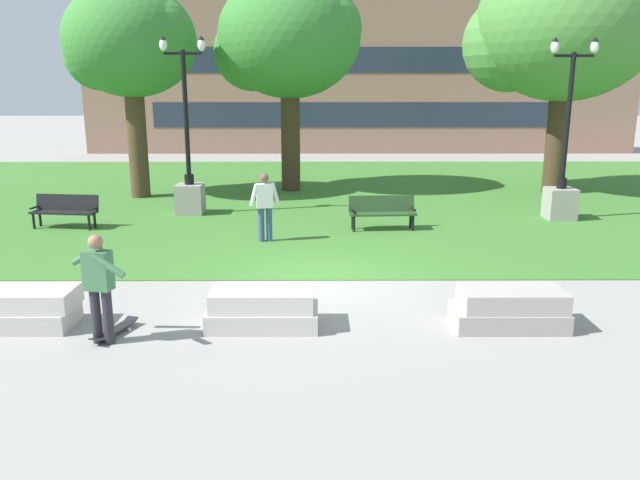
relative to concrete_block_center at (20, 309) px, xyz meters
name	(u,v)px	position (x,y,z in m)	size (l,w,h in m)	color
ground_plane	(322,281)	(4.94, 2.42, -0.31)	(140.00, 140.00, 0.00)	gray
grass_lawn	(320,195)	(4.94, 12.42, -0.30)	(40.00, 20.00, 0.02)	#3D752D
concrete_block_center	(20,309)	(0.00, 0.00, 0.00)	(1.85, 0.90, 0.64)	#BCB7B2
concrete_block_left	(263,309)	(3.95, -0.02, 0.00)	(1.80, 0.90, 0.64)	#BCB7B2
concrete_block_right	(510,309)	(7.98, -0.04, 0.00)	(1.80, 0.90, 0.64)	#9E9991
person_skateboarder	(99,282)	(1.57, -0.68, 0.67)	(1.04, 0.80, 1.71)	#28282D
skateboard	(115,330)	(1.64, -0.38, -0.22)	(0.51, 1.03, 0.14)	black
park_bench_near_left	(382,210)	(6.61, 7.00, 0.23)	(1.83, 0.64, 0.90)	#284723
park_bench_near_right	(65,209)	(-2.08, 7.25, 0.23)	(1.85, 0.75, 0.90)	black
lamp_post_right	(189,179)	(0.97, 9.16, 0.76)	(1.32, 0.80, 5.21)	gray
lamp_post_left	(562,184)	(11.97, 8.35, 0.75)	(1.32, 0.80, 5.11)	gray
tree_near_right	(288,39)	(3.81, 13.57, 5.12)	(5.32, 5.06, 7.64)	#42301E
tree_far_right	(564,26)	(13.35, 12.88, 5.50)	(6.49, 6.18, 8.50)	#42301E
tree_far_left	(129,44)	(-1.42, 12.15, 4.88)	(4.59, 4.37, 7.12)	#4C3823
person_bystander_near_lawn	(265,203)	(3.54, 5.66, 0.68)	(0.76, 0.38, 1.71)	#384C7A
building_facade_distant	(362,56)	(7.37, 26.92, 5.12)	(31.48, 1.03, 10.88)	#8E6B56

